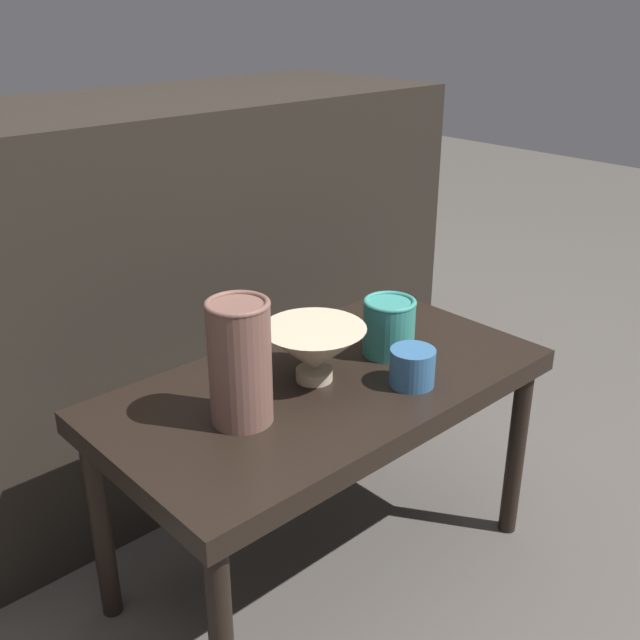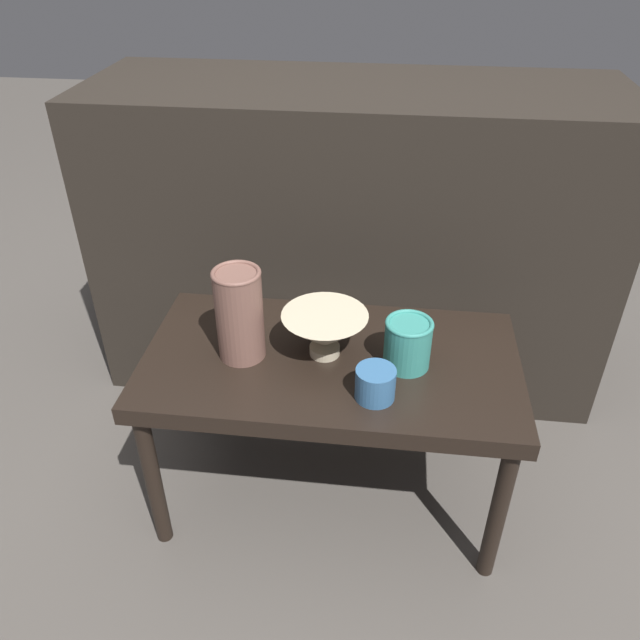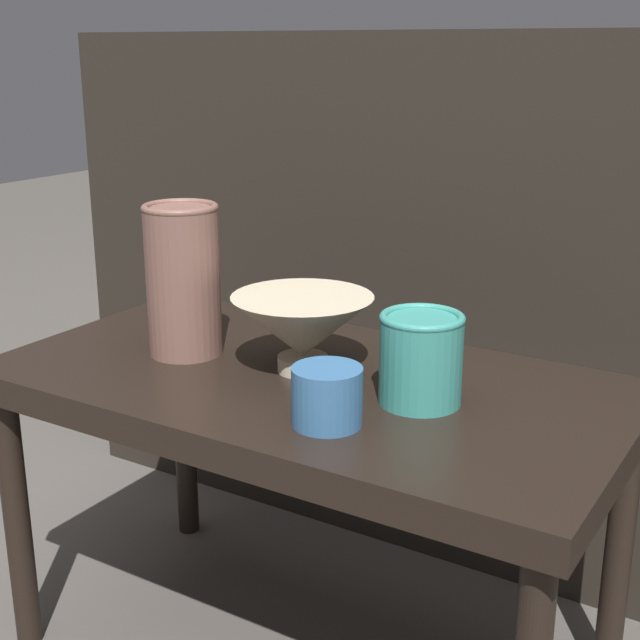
# 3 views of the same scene
# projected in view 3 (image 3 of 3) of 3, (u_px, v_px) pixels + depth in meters

# --- Properties ---
(table) EXTENTS (0.80, 0.43, 0.42)m
(table) POSITION_uv_depth(u_px,v_px,m) (308.00, 409.00, 1.15)
(table) COLOR black
(table) RESTS_ON ground_plane
(couch_backdrop) EXTENTS (1.40, 0.50, 0.85)m
(couch_backdrop) POSITION_uv_depth(u_px,v_px,m) (479.00, 279.00, 1.60)
(couch_backdrop) COLOR black
(couch_backdrop) RESTS_ON ground_plane
(bowl) EXTENTS (0.18, 0.18, 0.10)m
(bowl) POSITION_uv_depth(u_px,v_px,m) (303.00, 328.00, 1.13)
(bowl) COLOR #C1B293
(bowl) RESTS_ON table
(vase_textured_left) EXTENTS (0.10, 0.10, 0.20)m
(vase_textured_left) POSITION_uv_depth(u_px,v_px,m) (183.00, 278.00, 1.19)
(vase_textured_left) COLOR brown
(vase_textured_left) RESTS_ON table
(vase_colorful_right) EXTENTS (0.10, 0.10, 0.11)m
(vase_colorful_right) POSITION_uv_depth(u_px,v_px,m) (421.00, 357.00, 1.03)
(vase_colorful_right) COLOR teal
(vase_colorful_right) RESTS_ON table
(cup) EXTENTS (0.08, 0.08, 0.07)m
(cup) POSITION_uv_depth(u_px,v_px,m) (327.00, 396.00, 0.98)
(cup) COLOR #33608E
(cup) RESTS_ON table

